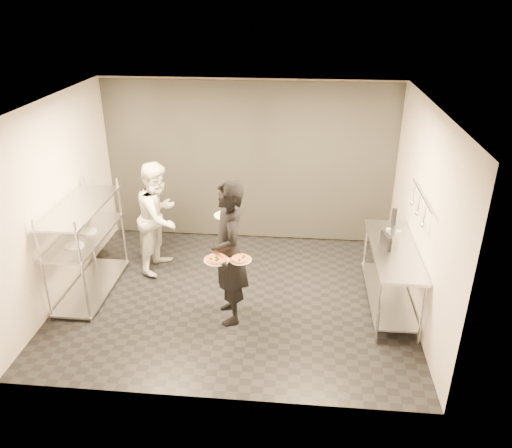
# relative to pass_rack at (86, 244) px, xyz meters

# --- Properties ---
(room_shell) EXTENTS (5.00, 4.00, 2.80)m
(room_shell) POSITION_rel_pass_rack_xyz_m (2.15, 1.18, 0.63)
(room_shell) COLOR black
(room_shell) RESTS_ON ground
(pass_rack) EXTENTS (0.60, 1.60, 1.50)m
(pass_rack) POSITION_rel_pass_rack_xyz_m (0.00, 0.00, 0.00)
(pass_rack) COLOR silver
(pass_rack) RESTS_ON ground
(prep_counter) EXTENTS (0.60, 1.80, 0.92)m
(prep_counter) POSITION_rel_pass_rack_xyz_m (4.33, 0.00, -0.14)
(prep_counter) COLOR silver
(prep_counter) RESTS_ON ground
(utensil_rail) EXTENTS (0.07, 1.20, 0.31)m
(utensil_rail) POSITION_rel_pass_rack_xyz_m (4.58, 0.00, 0.78)
(utensil_rail) COLOR silver
(utensil_rail) RESTS_ON room_shell
(waiter) EXTENTS (0.66, 0.83, 1.99)m
(waiter) POSITION_rel_pass_rack_xyz_m (2.15, -0.48, 0.23)
(waiter) COLOR black
(waiter) RESTS_ON ground
(chef) EXTENTS (0.84, 0.98, 1.77)m
(chef) POSITION_rel_pass_rack_xyz_m (0.87, 0.77, 0.12)
(chef) COLOR silver
(chef) RESTS_ON ground
(pizza_plate_near) EXTENTS (0.32, 0.32, 0.05)m
(pizza_plate_near) POSITION_rel_pass_rack_xyz_m (2.03, -0.72, 0.26)
(pizza_plate_near) COLOR silver
(pizza_plate_near) RESTS_ON waiter
(pizza_plate_far) EXTENTS (0.28, 0.28, 0.05)m
(pizza_plate_far) POSITION_rel_pass_rack_xyz_m (2.32, -0.67, 0.25)
(pizza_plate_far) COLOR silver
(pizza_plate_far) RESTS_ON waiter
(salad_plate) EXTENTS (0.31, 0.31, 0.07)m
(salad_plate) POSITION_rel_pass_rack_xyz_m (2.06, -0.14, 0.62)
(salad_plate) COLOR silver
(salad_plate) RESTS_ON waiter
(pos_monitor) EXTENTS (0.12, 0.28, 0.20)m
(pos_monitor) POSITION_rel_pass_rack_xyz_m (4.21, 0.02, 0.25)
(pos_monitor) COLOR black
(pos_monitor) RESTS_ON prep_counter
(bottle_green) EXTENTS (0.07, 0.07, 0.24)m
(bottle_green) POSITION_rel_pass_rack_xyz_m (4.24, 0.11, 0.27)
(bottle_green) COLOR gray
(bottle_green) RESTS_ON prep_counter
(bottle_clear) EXTENTS (0.06, 0.06, 0.21)m
(bottle_clear) POSITION_rel_pass_rack_xyz_m (4.38, 0.11, 0.26)
(bottle_clear) COLOR gray
(bottle_clear) RESTS_ON prep_counter
(bottle_dark) EXTENTS (0.07, 0.07, 0.25)m
(bottle_dark) POSITION_rel_pass_rack_xyz_m (4.43, 0.76, 0.27)
(bottle_dark) COLOR black
(bottle_dark) RESTS_ON prep_counter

